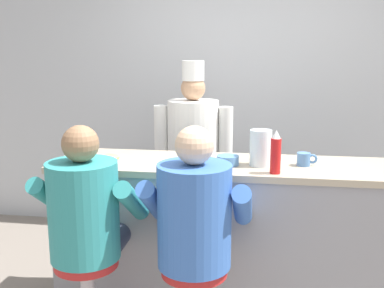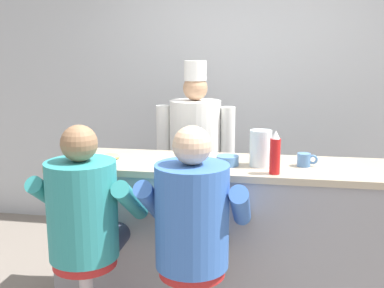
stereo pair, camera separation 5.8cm
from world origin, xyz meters
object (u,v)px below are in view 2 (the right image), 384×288
(breakfast_plate, at_px, (111,159))
(diner_seated_teal, at_px, (85,217))
(cook_in_whites_near, at_px, (195,153))
(coffee_mug_blue, at_px, (305,160))
(water_pitcher_clear, at_px, (261,148))
(ketchup_bottle_red, at_px, (275,154))
(diner_seated_blue, at_px, (193,223))
(cereal_bowl, at_px, (228,160))

(breakfast_plate, distance_m, diner_seated_teal, 0.51)
(diner_seated_teal, relative_size, cook_in_whites_near, 0.82)
(diner_seated_teal, bearing_deg, coffee_mug_blue, 24.86)
(breakfast_plate, bearing_deg, coffee_mug_blue, 4.34)
(water_pitcher_clear, bearing_deg, diner_seated_teal, -150.92)
(breakfast_plate, bearing_deg, water_pitcher_clear, 3.30)
(ketchup_bottle_red, xyz_separation_m, water_pitcher_clear, (-0.08, 0.17, -0.01))
(coffee_mug_blue, height_order, diner_seated_teal, diner_seated_teal)
(breakfast_plate, relative_size, coffee_mug_blue, 2.20)
(water_pitcher_clear, xyz_separation_m, diner_seated_blue, (-0.33, -0.52, -0.30))
(ketchup_bottle_red, relative_size, cook_in_whites_near, 0.15)
(diner_seated_teal, bearing_deg, ketchup_bottle_red, 18.87)
(diner_seated_teal, xyz_separation_m, diner_seated_blue, (0.60, 0.00, 0.01))
(breakfast_plate, bearing_deg, diner_seated_blue, -37.17)
(ketchup_bottle_red, distance_m, breakfast_plate, 1.03)
(water_pitcher_clear, bearing_deg, ketchup_bottle_red, -63.61)
(water_pitcher_clear, bearing_deg, diner_seated_blue, -122.61)
(water_pitcher_clear, height_order, diner_seated_teal, diner_seated_teal)
(cereal_bowl, distance_m, coffee_mug_blue, 0.47)
(cereal_bowl, height_order, diner_seated_teal, diner_seated_teal)
(breakfast_plate, distance_m, diner_seated_blue, 0.79)
(water_pitcher_clear, bearing_deg, cereal_bowl, -174.86)
(water_pitcher_clear, distance_m, breakfast_plate, 0.94)
(ketchup_bottle_red, relative_size, coffee_mug_blue, 2.03)
(water_pitcher_clear, distance_m, diner_seated_blue, 0.68)
(ketchup_bottle_red, height_order, water_pitcher_clear, ketchup_bottle_red)
(diner_seated_teal, bearing_deg, breakfast_plate, 91.28)
(cereal_bowl, xyz_separation_m, diner_seated_teal, (-0.73, -0.50, -0.23))
(breakfast_plate, relative_size, cook_in_whites_near, 0.17)
(water_pitcher_clear, distance_m, coffee_mug_blue, 0.28)
(ketchup_bottle_red, bearing_deg, coffee_mug_blue, 48.76)
(diner_seated_blue, bearing_deg, cereal_bowl, 75.33)
(ketchup_bottle_red, bearing_deg, cook_in_whites_near, 122.11)
(breakfast_plate, height_order, cereal_bowl, cereal_bowl)
(ketchup_bottle_red, height_order, diner_seated_teal, diner_seated_teal)
(water_pitcher_clear, xyz_separation_m, cereal_bowl, (-0.20, -0.02, -0.08))
(water_pitcher_clear, bearing_deg, coffee_mug_blue, 7.97)
(cereal_bowl, xyz_separation_m, coffee_mug_blue, (0.47, 0.06, 0.01))
(ketchup_bottle_red, bearing_deg, diner_seated_blue, -140.18)
(coffee_mug_blue, bearing_deg, cereal_bowl, -173.24)
(ketchup_bottle_red, bearing_deg, breakfast_plate, 173.53)
(water_pitcher_clear, relative_size, diner_seated_teal, 0.17)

